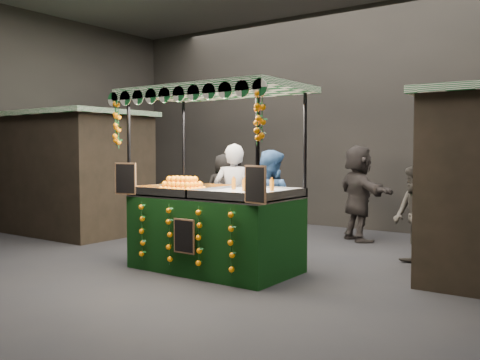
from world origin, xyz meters
The scene contains 12 objects.
ground centered at (0.00, 0.00, 0.00)m, with size 12.00×12.00×0.00m, color black.
market_hall centered at (0.00, 0.00, 3.38)m, with size 12.10×10.10×5.05m.
neighbour_stall_left centered at (-4.40, 1.00, 1.31)m, with size 3.00×2.20×2.60m.
juice_stall centered at (0.28, -0.14, 0.84)m, with size 2.78×1.63×2.69m.
vendor_grey centered at (-0.04, 0.81, 0.95)m, with size 0.81×0.70×1.89m.
vendor_blue centered at (0.61, 0.91, 0.89)m, with size 0.98×0.82×1.79m.
shopper_0 centered at (-4.50, 2.79, 0.90)m, with size 0.78×0.67×1.81m.
shopper_1 centered at (2.65, 1.80, 0.78)m, with size 0.95×0.96×1.56m.
shopper_2 centered at (-2.29, 3.98, 0.84)m, with size 1.07×0.76×1.68m.
shopper_3 centered at (2.77, 3.81, 0.78)m, with size 1.10×1.14×1.56m.
shopper_4 centered at (-2.24, 3.42, 0.85)m, with size 0.99×0.90×1.70m.
shopper_5 centered at (1.01, 3.53, 0.94)m, with size 1.71×1.54×1.89m.
Camera 1 is at (5.09, -6.24, 1.78)m, focal length 39.51 mm.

